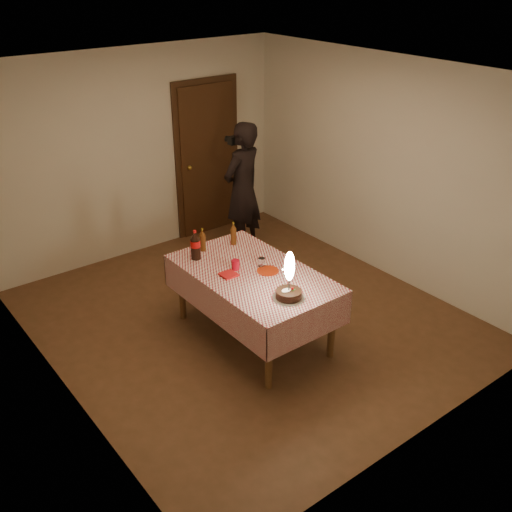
{
  "coord_description": "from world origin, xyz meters",
  "views": [
    {
      "loc": [
        -3.29,
        -4.39,
        3.56
      ],
      "look_at": [
        -0.15,
        -0.34,
        0.95
      ],
      "focal_mm": 42.0,
      "sensor_mm": 36.0,
      "label": 1
    }
  ],
  "objects_px": {
    "amber_bottle_left": "(203,240)",
    "birthday_cake": "(289,285)",
    "cola_bottle": "(195,245)",
    "dining_table": "(253,281)",
    "red_plate": "(268,271)",
    "photographer": "(242,189)",
    "amber_bottle_right": "(233,234)",
    "red_cup": "(236,265)",
    "clear_cup": "(262,262)"
  },
  "relations": [
    {
      "from": "dining_table",
      "to": "amber_bottle_left",
      "type": "xyz_separation_m",
      "value": [
        -0.12,
        0.7,
        0.22
      ]
    },
    {
      "from": "dining_table",
      "to": "amber_bottle_right",
      "type": "relative_size",
      "value": 6.75
    },
    {
      "from": "dining_table",
      "to": "amber_bottle_left",
      "type": "relative_size",
      "value": 6.75
    },
    {
      "from": "dining_table",
      "to": "amber_bottle_right",
      "type": "distance_m",
      "value": 0.71
    },
    {
      "from": "dining_table",
      "to": "red_cup",
      "type": "xyz_separation_m",
      "value": [
        -0.1,
        0.15,
        0.15
      ]
    },
    {
      "from": "cola_bottle",
      "to": "photographer",
      "type": "xyz_separation_m",
      "value": [
        1.4,
        1.08,
        -0.04
      ]
    },
    {
      "from": "dining_table",
      "to": "red_plate",
      "type": "height_order",
      "value": "red_plate"
    },
    {
      "from": "photographer",
      "to": "clear_cup",
      "type": "bearing_deg",
      "value": -120.8
    },
    {
      "from": "red_plate",
      "to": "amber_bottle_left",
      "type": "xyz_separation_m",
      "value": [
        -0.25,
        0.78,
        0.11
      ]
    },
    {
      "from": "birthday_cake",
      "to": "amber_bottle_left",
      "type": "distance_m",
      "value": 1.3
    },
    {
      "from": "amber_bottle_right",
      "to": "clear_cup",
      "type": "bearing_deg",
      "value": -97.63
    },
    {
      "from": "amber_bottle_right",
      "to": "photographer",
      "type": "height_order",
      "value": "photographer"
    },
    {
      "from": "amber_bottle_left",
      "to": "photographer",
      "type": "bearing_deg",
      "value": 37.96
    },
    {
      "from": "dining_table",
      "to": "amber_bottle_left",
      "type": "height_order",
      "value": "amber_bottle_left"
    },
    {
      "from": "cola_bottle",
      "to": "red_plate",
      "type": "bearing_deg",
      "value": -58.05
    },
    {
      "from": "photographer",
      "to": "birthday_cake",
      "type": "bearing_deg",
      "value": -117.08
    },
    {
      "from": "dining_table",
      "to": "photographer",
      "type": "relative_size",
      "value": 0.99
    },
    {
      "from": "clear_cup",
      "to": "amber_bottle_left",
      "type": "distance_m",
      "value": 0.72
    },
    {
      "from": "cola_bottle",
      "to": "amber_bottle_right",
      "type": "height_order",
      "value": "cola_bottle"
    },
    {
      "from": "red_cup",
      "to": "amber_bottle_left",
      "type": "distance_m",
      "value": 0.55
    },
    {
      "from": "clear_cup",
      "to": "cola_bottle",
      "type": "height_order",
      "value": "cola_bottle"
    },
    {
      "from": "birthday_cake",
      "to": "dining_table",
      "type": "bearing_deg",
      "value": 85.88
    },
    {
      "from": "birthday_cake",
      "to": "amber_bottle_right",
      "type": "xyz_separation_m",
      "value": [
        0.27,
        1.22,
        -0.02
      ]
    },
    {
      "from": "red_plate",
      "to": "amber_bottle_left",
      "type": "height_order",
      "value": "amber_bottle_left"
    },
    {
      "from": "red_cup",
      "to": "cola_bottle",
      "type": "distance_m",
      "value": 0.48
    },
    {
      "from": "birthday_cake",
      "to": "cola_bottle",
      "type": "xyz_separation_m",
      "value": [
        -0.24,
        1.18,
        0.02
      ]
    },
    {
      "from": "clear_cup",
      "to": "amber_bottle_right",
      "type": "bearing_deg",
      "value": 82.37
    },
    {
      "from": "birthday_cake",
      "to": "red_cup",
      "type": "relative_size",
      "value": 4.72
    },
    {
      "from": "amber_bottle_right",
      "to": "cola_bottle",
      "type": "bearing_deg",
      "value": -175.01
    },
    {
      "from": "cola_bottle",
      "to": "amber_bottle_right",
      "type": "xyz_separation_m",
      "value": [
        0.51,
        0.04,
        -0.03
      ]
    },
    {
      "from": "dining_table",
      "to": "red_cup",
      "type": "height_order",
      "value": "red_cup"
    },
    {
      "from": "red_plate",
      "to": "amber_bottle_right",
      "type": "xyz_separation_m",
      "value": [
        0.09,
        0.71,
        0.11
      ]
    },
    {
      "from": "birthday_cake",
      "to": "cola_bottle",
      "type": "distance_m",
      "value": 1.2
    },
    {
      "from": "red_cup",
      "to": "photographer",
      "type": "distance_m",
      "value": 1.94
    },
    {
      "from": "clear_cup",
      "to": "photographer",
      "type": "distance_m",
      "value": 1.89
    },
    {
      "from": "red_cup",
      "to": "photographer",
      "type": "relative_size",
      "value": 0.06
    },
    {
      "from": "clear_cup",
      "to": "amber_bottle_right",
      "type": "distance_m",
      "value": 0.6
    },
    {
      "from": "red_cup",
      "to": "clear_cup",
      "type": "relative_size",
      "value": 1.11
    },
    {
      "from": "red_cup",
      "to": "cola_bottle",
      "type": "height_order",
      "value": "cola_bottle"
    },
    {
      "from": "red_cup",
      "to": "birthday_cake",
      "type": "bearing_deg",
      "value": -85.6
    },
    {
      "from": "red_plate",
      "to": "cola_bottle",
      "type": "height_order",
      "value": "cola_bottle"
    },
    {
      "from": "amber_bottle_left",
      "to": "birthday_cake",
      "type": "bearing_deg",
      "value": -86.37
    },
    {
      "from": "birthday_cake",
      "to": "cola_bottle",
      "type": "relative_size",
      "value": 1.49
    },
    {
      "from": "birthday_cake",
      "to": "red_cup",
      "type": "distance_m",
      "value": 0.75
    },
    {
      "from": "red_plate",
      "to": "clear_cup",
      "type": "height_order",
      "value": "clear_cup"
    },
    {
      "from": "red_plate",
      "to": "amber_bottle_right",
      "type": "height_order",
      "value": "amber_bottle_right"
    },
    {
      "from": "amber_bottle_left",
      "to": "photographer",
      "type": "height_order",
      "value": "photographer"
    },
    {
      "from": "clear_cup",
      "to": "photographer",
      "type": "xyz_separation_m",
      "value": [
        0.97,
        1.62,
        0.07
      ]
    },
    {
      "from": "amber_bottle_left",
      "to": "dining_table",
      "type": "bearing_deg",
      "value": -79.95
    },
    {
      "from": "clear_cup",
      "to": "photographer",
      "type": "relative_size",
      "value": 0.05
    }
  ]
}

